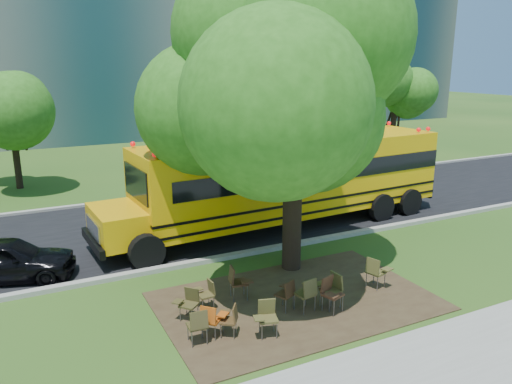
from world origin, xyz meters
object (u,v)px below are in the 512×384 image
chair_2 (230,317)px  chair_6 (332,286)px  chair_3 (267,315)px  chair_9 (189,301)px  black_car (6,260)px  school_bus (292,176)px  chair_4 (307,291)px  main_tree (294,92)px  chair_11 (287,292)px  chair_7 (376,270)px  chair_5 (330,291)px  chair_1 (211,318)px  chair_0 (199,323)px  chair_8 (207,291)px  chair_10 (237,280)px

chair_2 → chair_6: 2.85m
chair_3 → chair_9: (-1.33, 1.49, -0.04)m
chair_6 → black_car: 9.14m
school_bus → chair_4: size_ratio=14.78×
main_tree → chair_3: main_tree is taller
chair_6 → chair_11: (-1.10, 0.36, -0.06)m
chair_6 → chair_7: (1.69, 0.33, -0.01)m
chair_3 → chair_5: (1.94, 0.29, 0.03)m
chair_1 → chair_9: chair_1 is taller
chair_0 → chair_1: chair_0 is taller
chair_0 → chair_11: 2.56m
chair_11 → black_car: bearing=116.4°
chair_2 → chair_8: (-0.01, 1.45, 0.01)m
chair_2 → chair_3: size_ratio=0.89×
chair_3 → black_car: 7.91m
chair_9 → black_car: bearing=-0.6°
chair_8 → chair_0: bearing=149.5°
chair_8 → chair_9: bearing=114.7°
chair_1 → chair_5: bearing=42.9°
school_bus → chair_6: size_ratio=14.76×
chair_6 → chair_9: size_ratio=1.15×
main_tree → chair_8: size_ratio=11.39×
chair_0 → chair_4: chair_4 is taller
chair_11 → chair_6: bearing=-42.4°
chair_11 → black_car: 8.05m
chair_1 → chair_11: chair_1 is taller
chair_0 → chair_2: 0.76m
chair_2 → chair_6: size_ratio=0.83×
chair_2 → chair_8: 1.45m
chair_1 → chair_4: 2.59m
chair_0 → chair_7: 5.32m
chair_7 → chair_8: 4.66m
chair_3 → chair_8: 1.95m
school_bus → chair_2: size_ratio=17.76×
chair_7 → chair_9: size_ratio=1.13×
chair_8 → black_car: (-4.47, 4.14, 0.16)m
chair_8 → chair_3: bearing=-160.8°
chair_7 → chair_6: bearing=-95.6°
school_bus → black_car: school_bus is taller
chair_7 → chair_9: bearing=-114.2°
chair_1 → chair_6: (3.27, 0.03, 0.06)m
school_bus → chair_8: school_bus is taller
school_bus → chair_7: size_ratio=14.99×
chair_4 → chair_10: (-1.29, 1.36, 0.00)m
chair_11 → chair_8: bearing=127.2°
chair_5 → chair_11: (-0.93, 0.55, -0.06)m
chair_2 → chair_11: chair_11 is taller
chair_11 → chair_5: bearing=-55.0°
chair_10 → chair_6: bearing=64.8°
chair_9 → chair_11: 2.43m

